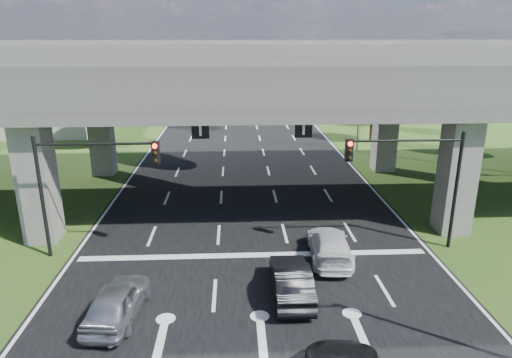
{
  "coord_description": "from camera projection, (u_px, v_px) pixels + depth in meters",
  "views": [
    {
      "loc": [
        -0.89,
        -16.72,
        10.39
      ],
      "look_at": [
        0.27,
        6.84,
        2.9
      ],
      "focal_mm": 32.0,
      "sensor_mm": 36.0,
      "label": 1
    }
  ],
  "objects": [
    {
      "name": "car_silver",
      "position": [
        117.0,
        301.0,
        17.27
      ],
      "size": [
        2.11,
        4.33,
        1.42
      ],
      "primitive_type": "imported",
      "rotation": [
        0.0,
        0.0,
        3.04
      ],
      "color": "#ADAFB5",
      "rests_on": "road"
    },
    {
      "name": "tree_right_mid",
      "position": [
        379.0,
        91.0,
        52.87
      ],
      "size": [
        3.91,
        3.9,
        6.76
      ],
      "color": "black",
      "rests_on": "ground"
    },
    {
      "name": "ground",
      "position": [
        258.0,
        294.0,
        19.1
      ],
      "size": [
        160.0,
        160.0,
        0.0
      ],
      "primitive_type": "plane",
      "color": "#284616",
      "rests_on": "ground"
    },
    {
      "name": "overpass",
      "position": [
        247.0,
        76.0,
        28.13
      ],
      "size": [
        80.0,
        15.0,
        10.0
      ],
      "color": "#3A3835",
      "rests_on": "ground"
    },
    {
      "name": "streetlight_far",
      "position": [
        356.0,
        88.0,
        40.65
      ],
      "size": [
        3.38,
        0.25,
        10.0
      ],
      "color": "gray",
      "rests_on": "ground"
    },
    {
      "name": "tree_left_mid",
      "position": [
        85.0,
        95.0,
        49.41
      ],
      "size": [
        3.91,
        3.9,
        6.76
      ],
      "color": "black",
      "rests_on": "ground"
    },
    {
      "name": "warehouse",
      "position": [
        8.0,
        114.0,
        50.6
      ],
      "size": [
        20.0,
        10.0,
        4.0
      ],
      "primitive_type": "cube",
      "color": "#9E9E99",
      "rests_on": "ground"
    },
    {
      "name": "car_dark",
      "position": [
        291.0,
        280.0,
        18.76
      ],
      "size": [
        1.53,
        4.33,
        1.42
      ],
      "primitive_type": "imported",
      "rotation": [
        0.0,
        0.0,
        3.14
      ],
      "color": "black",
      "rests_on": "road"
    },
    {
      "name": "tree_right_far",
      "position": [
        331.0,
        79.0,
        60.1
      ],
      "size": [
        4.5,
        4.5,
        7.8
      ],
      "color": "black",
      "rests_on": "ground"
    },
    {
      "name": "tree_left_far",
      "position": [
        137.0,
        79.0,
        56.92
      ],
      "size": [
        4.8,
        4.8,
        8.32
      ],
      "color": "black",
      "rests_on": "ground"
    },
    {
      "name": "streetlight_beyond",
      "position": [
        323.0,
        73.0,
        55.89
      ],
      "size": [
        3.38,
        0.25,
        10.0
      ],
      "color": "gray",
      "rests_on": "ground"
    },
    {
      "name": "signal_right",
      "position": [
        415.0,
        169.0,
        21.96
      ],
      "size": [
        5.76,
        0.54,
        6.0
      ],
      "color": "black",
      "rests_on": "ground"
    },
    {
      "name": "signal_left",
      "position": [
        86.0,
        174.0,
        21.22
      ],
      "size": [
        5.76,
        0.54,
        6.0
      ],
      "color": "black",
      "rests_on": "ground"
    },
    {
      "name": "tree_right_near",
      "position": [
        374.0,
        97.0,
        45.01
      ],
      "size": [
        4.2,
        4.2,
        7.28
      ],
      "color": "black",
      "rests_on": "ground"
    },
    {
      "name": "road",
      "position": [
        249.0,
        208.0,
        28.62
      ],
      "size": [
        18.0,
        120.0,
        0.03
      ],
      "primitive_type": "cube",
      "color": "black",
      "rests_on": "ground"
    },
    {
      "name": "car_white",
      "position": [
        330.0,
        245.0,
        21.91
      ],
      "size": [
        2.24,
        4.8,
        1.36
      ],
      "primitive_type": "imported",
      "rotation": [
        0.0,
        0.0,
        3.07
      ],
      "color": "silver",
      "rests_on": "road"
    },
    {
      "name": "tree_left_near",
      "position": [
        91.0,
        98.0,
        41.74
      ],
      "size": [
        4.5,
        4.5,
        7.8
      ],
      "color": "black",
      "rests_on": "ground"
    }
  ]
}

